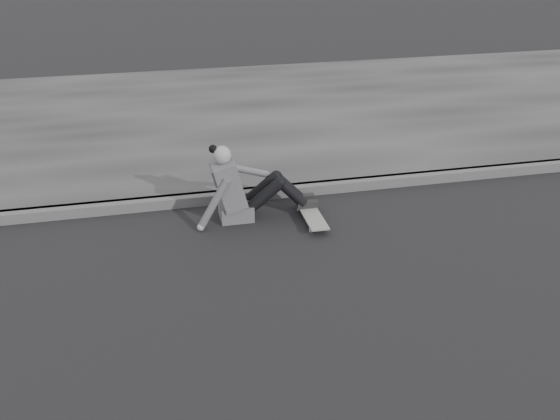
# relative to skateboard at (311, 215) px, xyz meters

# --- Properties ---
(ground) EXTENTS (80.00, 80.00, 0.00)m
(ground) POSITION_rel_skateboard_xyz_m (-0.58, -1.88, -0.07)
(ground) COLOR black
(ground) RESTS_ON ground
(curb) EXTENTS (24.00, 0.16, 0.12)m
(curb) POSITION_rel_skateboard_xyz_m (-0.58, 0.70, -0.01)
(curb) COLOR #515151
(curb) RESTS_ON ground
(sidewalk) EXTENTS (24.00, 6.00, 0.12)m
(sidewalk) POSITION_rel_skateboard_xyz_m (-0.58, 3.72, -0.01)
(sidewalk) COLOR #353535
(sidewalk) RESTS_ON ground
(skateboard) EXTENTS (0.20, 0.78, 0.09)m
(skateboard) POSITION_rel_skateboard_xyz_m (0.00, 0.00, 0.00)
(skateboard) COLOR #9F9F9A
(skateboard) RESTS_ON ground
(seated_woman) EXTENTS (1.38, 0.46, 0.88)m
(seated_woman) POSITION_rel_skateboard_xyz_m (-0.73, 0.25, 0.29)
(seated_woman) COLOR #545457
(seated_woman) RESTS_ON ground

